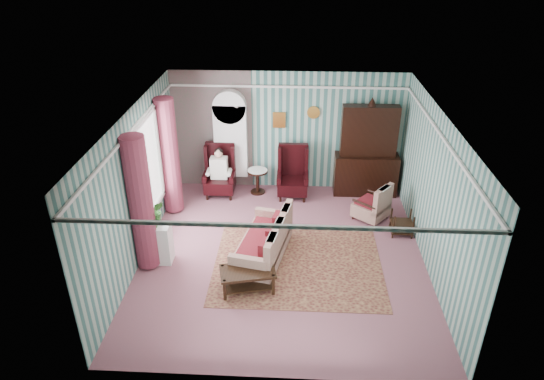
# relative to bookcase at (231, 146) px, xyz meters

# --- Properties ---
(floor) EXTENTS (6.00, 6.00, 0.00)m
(floor) POSITION_rel_bookcase_xyz_m (1.35, -2.84, -1.12)
(floor) COLOR #8D525C
(floor) RESTS_ON ground
(room_shell) EXTENTS (5.53, 6.02, 2.91)m
(room_shell) POSITION_rel_bookcase_xyz_m (0.73, -2.66, 0.89)
(room_shell) COLOR #396862
(room_shell) RESTS_ON ground
(bookcase) EXTENTS (0.80, 0.28, 2.24)m
(bookcase) POSITION_rel_bookcase_xyz_m (0.00, 0.00, 0.00)
(bookcase) COLOR silver
(bookcase) RESTS_ON floor
(dresser_hutch) EXTENTS (1.50, 0.56, 2.36)m
(dresser_hutch) POSITION_rel_bookcase_xyz_m (3.25, -0.12, 0.06)
(dresser_hutch) COLOR black
(dresser_hutch) RESTS_ON floor
(wingback_left) EXTENTS (0.76, 0.80, 1.25)m
(wingback_left) POSITION_rel_bookcase_xyz_m (-0.25, -0.39, -0.50)
(wingback_left) COLOR black
(wingback_left) RESTS_ON floor
(wingback_right) EXTENTS (0.76, 0.80, 1.25)m
(wingback_right) POSITION_rel_bookcase_xyz_m (1.50, -0.39, -0.50)
(wingback_right) COLOR black
(wingback_right) RESTS_ON floor
(seated_woman) EXTENTS (0.44, 0.40, 1.18)m
(seated_woman) POSITION_rel_bookcase_xyz_m (-0.25, -0.39, -0.53)
(seated_woman) COLOR silver
(seated_woman) RESTS_ON floor
(round_side_table) EXTENTS (0.50, 0.50, 0.60)m
(round_side_table) POSITION_rel_bookcase_xyz_m (0.65, -0.24, -0.82)
(round_side_table) COLOR black
(round_side_table) RESTS_ON floor
(nest_table) EXTENTS (0.45, 0.38, 0.54)m
(nest_table) POSITION_rel_bookcase_xyz_m (3.82, -1.94, -0.85)
(nest_table) COLOR black
(nest_table) RESTS_ON floor
(plant_stand) EXTENTS (0.55, 0.35, 0.80)m
(plant_stand) POSITION_rel_bookcase_xyz_m (-1.05, -3.14, -0.72)
(plant_stand) COLOR silver
(plant_stand) RESTS_ON floor
(rug) EXTENTS (3.20, 2.60, 0.01)m
(rug) POSITION_rel_bookcase_xyz_m (1.65, -3.14, -1.11)
(rug) COLOR #551C25
(rug) RESTS_ON floor
(sofa) EXTENTS (1.39, 2.00, 0.95)m
(sofa) POSITION_rel_bookcase_xyz_m (0.95, -2.97, -0.64)
(sofa) COLOR #BDB192
(sofa) RESTS_ON floor
(floral_armchair) EXTENTS (1.10, 1.08, 1.07)m
(floral_armchair) POSITION_rel_bookcase_xyz_m (3.25, -1.34, -0.58)
(floral_armchair) COLOR beige
(floral_armchair) RESTS_ON floor
(coffee_table) EXTENTS (1.06, 0.73, 0.43)m
(coffee_table) POSITION_rel_bookcase_xyz_m (0.76, -3.92, -0.91)
(coffee_table) COLOR black
(coffee_table) RESTS_ON floor
(potted_plant_a) EXTENTS (0.36, 0.32, 0.38)m
(potted_plant_a) POSITION_rel_bookcase_xyz_m (-1.05, -3.20, -0.13)
(potted_plant_a) COLOR #234F18
(potted_plant_a) RESTS_ON plant_stand
(potted_plant_b) EXTENTS (0.27, 0.24, 0.44)m
(potted_plant_b) POSITION_rel_bookcase_xyz_m (-1.02, -2.99, -0.10)
(potted_plant_b) COLOR #1A531F
(potted_plant_b) RESTS_ON plant_stand
(potted_plant_c) EXTENTS (0.24, 0.24, 0.39)m
(potted_plant_c) POSITION_rel_bookcase_xyz_m (-1.10, -3.14, -0.13)
(potted_plant_c) COLOR #27581B
(potted_plant_c) RESTS_ON plant_stand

